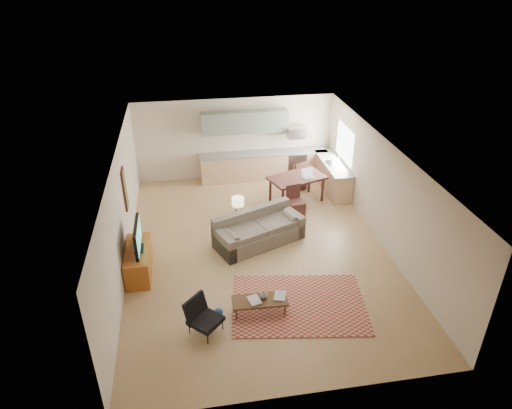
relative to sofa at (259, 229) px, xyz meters
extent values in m
plane|color=#A68355|center=(-0.08, -0.29, -0.42)|extent=(9.00, 9.00, 0.00)
plane|color=white|center=(-0.08, -0.29, 2.28)|extent=(9.00, 9.00, 0.00)
plane|color=beige|center=(-0.08, 4.21, 0.93)|extent=(6.50, 0.00, 6.50)
plane|color=beige|center=(-0.08, -4.79, 0.93)|extent=(6.50, 0.00, 6.50)
plane|color=beige|center=(-3.33, -0.29, 0.93)|extent=(0.00, 9.00, 9.00)
plane|color=beige|center=(3.17, -0.29, 0.93)|extent=(0.00, 9.00, 9.00)
cube|color=#A5A8AD|center=(1.92, 3.89, 0.03)|extent=(0.62, 0.62, 0.90)
cube|color=#A5A8AD|center=(1.92, 3.91, 1.13)|extent=(0.62, 0.40, 0.35)
cube|color=slate|center=(0.22, 4.04, 1.53)|extent=(2.80, 0.34, 0.70)
cube|color=white|center=(3.15, 2.71, 1.13)|extent=(0.02, 1.40, 1.05)
cube|color=maroon|center=(0.44, -2.53, -0.41)|extent=(3.13, 2.38, 0.02)
imported|color=maroon|center=(-0.68, -2.68, -0.06)|extent=(0.38, 0.42, 0.03)
imported|color=navy|center=(-0.12, -2.56, -0.06)|extent=(0.44, 0.47, 0.02)
imported|color=black|center=(-0.35, -2.60, 0.01)|extent=(0.21, 0.21, 0.17)
imported|color=#F8DDBA|center=(2.75, 2.58, 0.59)|extent=(0.11, 0.12, 0.19)
camera|label=1|loc=(-1.73, -9.91, 6.28)|focal=32.00mm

